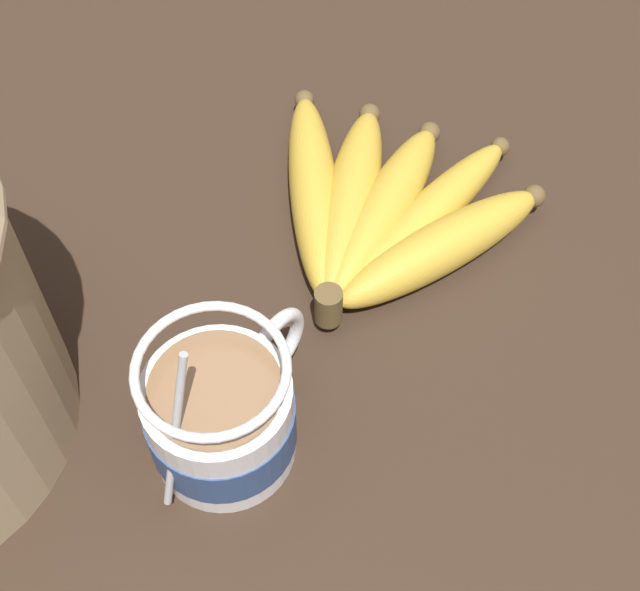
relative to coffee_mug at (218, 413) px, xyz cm
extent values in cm
cube|color=#332319|center=(2.82, -0.30, -5.44)|extent=(128.07, 128.07, 2.52)
cylinder|color=silver|center=(-0.14, 0.00, -0.35)|extent=(9.27, 9.27, 7.66)
cylinder|color=navy|center=(-0.14, 0.00, -0.63)|extent=(9.47, 9.47, 3.55)
torus|color=silver|center=(5.47, 0.00, 0.90)|extent=(5.77, 0.90, 5.77)
cylinder|color=#846042|center=(-0.14, 0.00, 3.59)|extent=(8.07, 8.07, 0.40)
torus|color=silver|center=(-0.14, 0.00, 5.97)|extent=(9.27, 9.27, 0.60)
cylinder|color=#B2B2B7|center=(-3.70, 0.00, 3.54)|extent=(4.36, 0.50, 12.58)
ellipsoid|color=#B2B2B7|center=(-1.76, 0.00, -2.68)|extent=(3.00, 2.00, 0.80)
cylinder|color=brown|center=(11.44, -0.14, -1.45)|extent=(2.00, 2.00, 3.00)
ellipsoid|color=gold|center=(20.93, -3.71, -2.19)|extent=(18.52, 10.16, 3.98)
sphere|color=brown|center=(29.49, -6.92, -2.19)|extent=(1.79, 1.79, 1.79)
ellipsoid|color=gold|center=(22.61, -1.17, -2.44)|extent=(20.68, 5.35, 3.48)
sphere|color=brown|center=(32.79, -2.12, -2.44)|extent=(1.57, 1.57, 1.57)
ellipsoid|color=gold|center=(21.50, 1.64, -2.19)|extent=(18.84, 7.13, 3.98)
sphere|color=brown|center=(30.57, 3.24, -2.19)|extent=(1.79, 1.79, 1.79)
ellipsoid|color=gold|center=(20.90, 4.34, -2.19)|extent=(18.82, 11.69, 3.97)
sphere|color=brown|center=(29.46, 8.39, -2.19)|extent=(1.79, 1.79, 1.79)
ellipsoid|color=gold|center=(19.98, 7.19, -2.30)|extent=(18.01, 16.20, 3.75)
sphere|color=brown|center=(27.76, 13.87, -2.30)|extent=(1.69, 1.69, 1.69)
camera|label=1|loc=(-17.08, -20.23, 49.79)|focal=50.00mm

